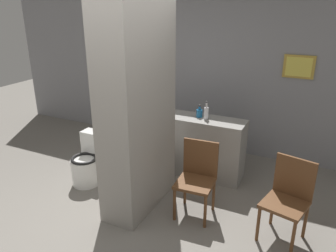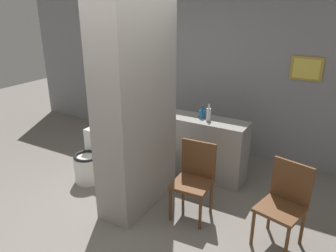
% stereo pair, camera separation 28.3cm
% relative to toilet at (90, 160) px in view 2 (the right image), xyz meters
% --- Properties ---
extents(ground_plane, '(14.00, 14.00, 0.00)m').
position_rel_toilet_xyz_m(ground_plane, '(0.98, -0.68, -0.30)').
color(ground_plane, slate).
extents(wall_back, '(8.00, 0.09, 2.60)m').
position_rel_toilet_xyz_m(wall_back, '(0.98, 1.95, 1.00)').
color(wall_back, gray).
rests_on(wall_back, ground_plane).
extents(pillar_center, '(0.48, 1.13, 2.60)m').
position_rel_toilet_xyz_m(pillar_center, '(0.93, -0.11, 1.00)').
color(pillar_center, gray).
rests_on(pillar_center, ground_plane).
extents(counter_shelf, '(1.47, 0.44, 0.89)m').
position_rel_toilet_xyz_m(counter_shelf, '(1.25, 0.93, 0.14)').
color(counter_shelf, gray).
rests_on(counter_shelf, ground_plane).
extents(toilet, '(0.38, 0.54, 0.72)m').
position_rel_toilet_xyz_m(toilet, '(0.00, 0.00, 0.00)').
color(toilet, white).
rests_on(toilet, ground_plane).
extents(chair_near_pillar, '(0.45, 0.45, 0.91)m').
position_rel_toilet_xyz_m(chair_near_pillar, '(1.65, 0.01, 0.20)').
color(chair_near_pillar, brown).
rests_on(chair_near_pillar, ground_plane).
extents(chair_by_doorway, '(0.52, 0.52, 0.91)m').
position_rel_toilet_xyz_m(chair_by_doorway, '(2.69, 0.01, 0.20)').
color(chair_by_doorway, brown).
rests_on(chair_by_doorway, ground_plane).
extents(bicycle, '(1.62, 0.42, 0.65)m').
position_rel_toilet_xyz_m(bicycle, '(0.35, 1.10, 0.01)').
color(bicycle, black).
rests_on(bicycle, ground_plane).
extents(bottle_tall, '(0.06, 0.06, 0.26)m').
position_rel_toilet_xyz_m(bottle_tall, '(1.42, 0.92, 0.68)').
color(bottle_tall, silver).
rests_on(bottle_tall, counter_shelf).
extents(bottle_short, '(0.09, 0.09, 0.19)m').
position_rel_toilet_xyz_m(bottle_short, '(1.31, 0.96, 0.65)').
color(bottle_short, '#19598C').
rests_on(bottle_short, counter_shelf).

